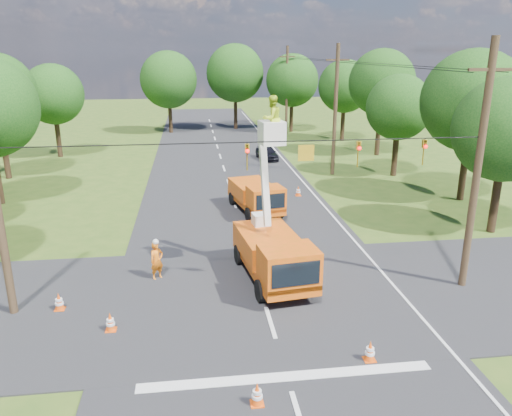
{
  "coord_description": "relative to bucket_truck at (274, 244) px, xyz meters",
  "views": [
    {
      "loc": [
        -2.59,
        -15.81,
        9.48
      ],
      "look_at": [
        0.21,
        5.71,
        2.6
      ],
      "focal_mm": 35.0,
      "sensor_mm": 36.0,
      "label": 1
    }
  ],
  "objects": [
    {
      "name": "stop_bar",
      "position": [
        -0.69,
        -6.75,
        -1.68
      ],
      "size": [
        9.0,
        0.45,
        0.02
      ],
      "primitive_type": "cube",
      "color": "silver",
      "rests_on": "ground"
    },
    {
      "name": "traffic_cone_4",
      "position": [
        -6.37,
        -3.34,
        -1.32
      ],
      "size": [
        0.38,
        0.38,
        0.71
      ],
      "color": "#EE4F0C",
      "rests_on": "ground"
    },
    {
      "name": "tree_left_f",
      "position": [
        -15.49,
        28.45,
        4.01
      ],
      "size": [
        5.4,
        5.4,
        8.4
      ],
      "color": "#382616",
      "rests_on": "ground"
    },
    {
      "name": "edge_line",
      "position": [
        4.91,
        16.45,
        -1.68
      ],
      "size": [
        0.12,
        90.0,
        0.02
      ],
      "primitive_type": "cube",
      "color": "silver",
      "rests_on": "ground"
    },
    {
      "name": "ground_worker",
      "position": [
        -4.97,
        0.76,
        -0.83
      ],
      "size": [
        0.74,
        0.69,
        1.69
      ],
      "primitive_type": "imported",
      "rotation": [
        0.0,
        0.0,
        0.61
      ],
      "color": "orange",
      "rests_on": "ground"
    },
    {
      "name": "tree_right_c",
      "position": [
        12.51,
        17.45,
        3.64
      ],
      "size": [
        5.0,
        5.0,
        7.83
      ],
      "color": "#382616",
      "rests_on": "ground"
    },
    {
      "name": "traffic_cone_5",
      "position": [
        -8.52,
        -1.56,
        -1.32
      ],
      "size": [
        0.38,
        0.38,
        0.71
      ],
      "color": "#EE4F0C",
      "rests_on": "ground"
    },
    {
      "name": "traffic_cone_1",
      "position": [
        2.09,
        -6.23,
        -1.32
      ],
      "size": [
        0.38,
        0.38,
        0.71
      ],
      "color": "#EE4F0C",
      "rests_on": "ground"
    },
    {
      "name": "traffic_cone_7",
      "position": [
        3.77,
        12.61,
        -1.32
      ],
      "size": [
        0.38,
        0.38,
        0.71
      ],
      "color": "#EE4F0C",
      "rests_on": "ground"
    },
    {
      "name": "distant_car",
      "position": [
        3.44,
        24.67,
        -1.05
      ],
      "size": [
        1.89,
        3.83,
        1.26
      ],
      "primitive_type": "imported",
      "rotation": [
        0.0,
        0.0,
        0.11
      ],
      "color": "black",
      "rests_on": "ground"
    },
    {
      "name": "tree_right_b",
      "position": [
        14.31,
        10.45,
        4.76
      ],
      "size": [
        6.4,
        6.4,
        9.65
      ],
      "color": "#382616",
      "rests_on": "ground"
    },
    {
      "name": "road_main",
      "position": [
        -0.69,
        16.45,
        -1.68
      ],
      "size": [
        12.0,
        100.0,
        0.06
      ],
      "primitive_type": "cube",
      "color": "black",
      "rests_on": "ground"
    },
    {
      "name": "second_truck",
      "position": [
        0.49,
        9.46,
        -0.62
      ],
      "size": [
        3.01,
        5.68,
        2.02
      ],
      "rotation": [
        0.0,
        0.0,
        0.2
      ],
      "color": "#F25511",
      "rests_on": "ground"
    },
    {
      "name": "pole_right_near",
      "position": [
        7.81,
        -1.55,
        3.43
      ],
      "size": [
        1.8,
        0.3,
        10.0
      ],
      "color": "#4C3823",
      "rests_on": "ground"
    },
    {
      "name": "signal_span",
      "position": [
        1.53,
        -1.56,
        4.2
      ],
      "size": [
        18.0,
        0.29,
        1.07
      ],
      "color": "black",
      "rests_on": "ground"
    },
    {
      "name": "tree_right_a",
      "position": [
        12.81,
        4.45,
        3.89
      ],
      "size": [
        5.4,
        5.4,
        8.28
      ],
      "color": "#382616",
      "rests_on": "ground"
    },
    {
      "name": "tree_right_e",
      "position": [
        13.11,
        33.45,
        4.13
      ],
      "size": [
        5.6,
        5.6,
        8.63
      ],
      "color": "#382616",
      "rests_on": "ground"
    },
    {
      "name": "bucket_truck",
      "position": [
        0.0,
        0.0,
        0.0
      ],
      "size": [
        3.0,
        6.2,
        7.79
      ],
      "rotation": [
        0.0,
        0.0,
        0.13
      ],
      "color": "#F25511",
      "rests_on": "ground"
    },
    {
      "name": "pole_right_mid",
      "position": [
        7.81,
        18.45,
        3.43
      ],
      "size": [
        1.8,
        0.3,
        10.0
      ],
      "color": "#4C3823",
      "rests_on": "ground"
    },
    {
      "name": "traffic_cone_0",
      "position": [
        -1.75,
        -7.83,
        -1.32
      ],
      "size": [
        0.38,
        0.38,
        0.71
      ],
      "color": "#EE4F0C",
      "rests_on": "ground"
    },
    {
      "name": "tree_far_c",
      "position": [
        8.81,
        40.45,
        4.39
      ],
      "size": [
        6.2,
        6.2,
        9.18
      ],
      "color": "#382616",
      "rests_on": "ground"
    },
    {
      "name": "traffic_cone_3",
      "position": [
        1.29,
        6.29,
        -1.32
      ],
      "size": [
        0.38,
        0.38,
        0.71
      ],
      "color": "#EE4F0C",
      "rests_on": "ground"
    },
    {
      "name": "pole_right_far",
      "position": [
        7.81,
        38.45,
        3.43
      ],
      "size": [
        1.8,
        0.3,
        10.0
      ],
      "color": "#4C3823",
      "rests_on": "ground"
    },
    {
      "name": "traffic_cone_2",
      "position": [
        -0.24,
        4.31,
        -1.32
      ],
      "size": [
        0.38,
        0.38,
        0.71
      ],
      "color": "#EE4F0C",
      "rests_on": "ground"
    },
    {
      "name": "tree_far_b",
      "position": [
        2.31,
        43.45,
        5.13
      ],
      "size": [
        7.0,
        7.0,
        10.32
      ],
      "color": "#382616",
      "rests_on": "ground"
    },
    {
      "name": "ground",
      "position": [
        -0.69,
        16.45,
        -1.68
      ],
      "size": [
        140.0,
        140.0,
        0.0
      ],
      "primitive_type": "plane",
      "color": "#325018",
      "rests_on": "ground"
    },
    {
      "name": "tree_right_d",
      "position": [
        14.11,
        25.45,
        5.0
      ],
      "size": [
        6.0,
        6.0,
        9.7
      ],
      "color": "#382616",
      "rests_on": "ground"
    },
    {
      "name": "tree_far_a",
      "position": [
        -5.69,
        41.45,
        4.51
      ],
      "size": [
        6.6,
        6.6,
        9.5
      ],
      "color": "#382616",
      "rests_on": "ground"
    },
    {
      "name": "road_cross",
      "position": [
        -0.69,
        -1.55,
        -1.68
      ],
      "size": [
        56.0,
        10.0,
        0.07
      ],
      "primitive_type": "cube",
      "color": "black",
      "rests_on": "ground"
    }
  ]
}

